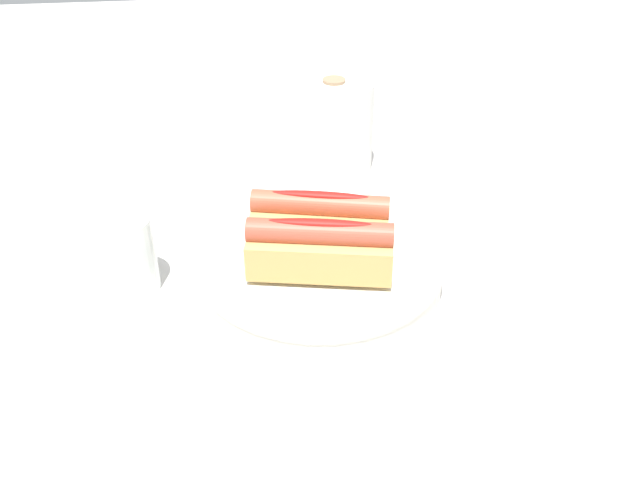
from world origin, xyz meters
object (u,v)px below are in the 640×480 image
object	(u,v)px
hotdog_back	(320,220)
paper_towel_roll	(333,126)
hotdog_front	(320,249)
serving_bowl	(320,268)
water_glass	(124,258)

from	to	relation	value
hotdog_back	paper_towel_roll	size ratio (longest dim) A/B	1.17
hotdog_front	hotdog_back	distance (m)	0.05
serving_bowl	hotdog_back	world-z (taller)	hotdog_back
serving_bowl	paper_towel_roll	size ratio (longest dim) A/B	2.04
hotdog_back	paper_towel_roll	xyz separation A→B (m)	(0.05, 0.24, -0.00)
serving_bowl	hotdog_front	size ratio (longest dim) A/B	1.75
paper_towel_roll	hotdog_back	bearing A→B (deg)	-101.12
serving_bowl	paper_towel_roll	bearing A→B (deg)	79.29
hotdog_back	hotdog_front	bearing A→B (deg)	-97.10
serving_bowl	water_glass	distance (m)	0.21
hotdog_front	hotdog_back	xyz separation A→B (m)	(0.01, 0.05, 0.00)
hotdog_back	serving_bowl	bearing A→B (deg)	-97.10
water_glass	hotdog_front	bearing A→B (deg)	-11.51
serving_bowl	water_glass	size ratio (longest dim) A/B	3.04
serving_bowl	hotdog_back	distance (m)	0.05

